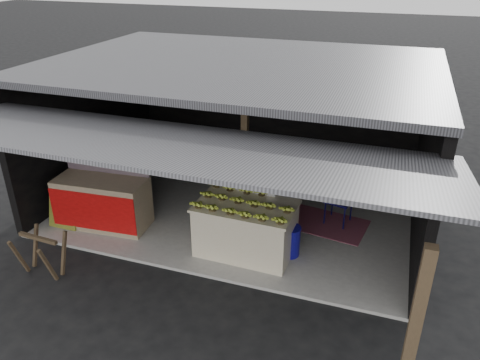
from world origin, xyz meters
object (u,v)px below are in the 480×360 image
at_px(neighbor_stall, 103,200).
at_px(sawhorse, 41,251).
at_px(banana_table, 246,228).
at_px(water_barrel, 290,242).
at_px(plastic_chair, 342,194).
at_px(white_crate, 256,204).

relative_size(neighbor_stall, sawhorse, 2.35).
height_order(banana_table, water_barrel, banana_table).
distance_m(sawhorse, plastic_chair, 5.46).
bearing_deg(banana_table, water_barrel, 13.21).
distance_m(white_crate, sawhorse, 3.78).
bearing_deg(sawhorse, plastic_chair, 39.69).
bearing_deg(sawhorse, banana_table, 31.91).
bearing_deg(banana_table, sawhorse, -149.63).
xyz_separation_m(banana_table, neighbor_stall, (-2.86, -0.01, 0.06)).
distance_m(white_crate, plastic_chair, 1.69).
bearing_deg(neighbor_stall, banana_table, -4.03).
bearing_deg(water_barrel, neighbor_stall, -177.39).
bearing_deg(water_barrel, banana_table, -168.40).
distance_m(banana_table, water_barrel, 0.80).
distance_m(neighbor_stall, sawhorse, 1.63).
height_order(banana_table, plastic_chair, plastic_chair).
relative_size(water_barrel, plastic_chair, 0.52).
height_order(white_crate, neighbor_stall, neighbor_stall).
bearing_deg(white_crate, water_barrel, -33.54).
height_order(water_barrel, plastic_chair, plastic_chair).
bearing_deg(sawhorse, water_barrel, 28.77).
height_order(white_crate, water_barrel, white_crate).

